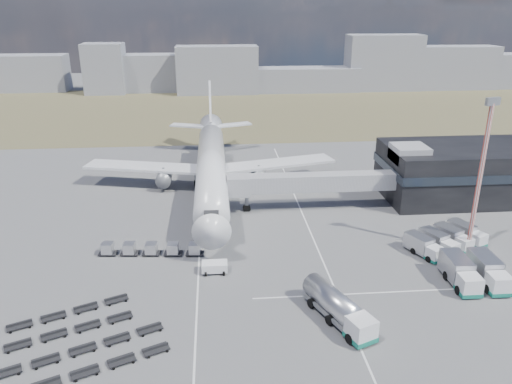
{
  "coord_description": "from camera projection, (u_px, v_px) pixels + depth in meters",
  "views": [
    {
      "loc": [
        0.83,
        -62.17,
        35.47
      ],
      "look_at": [
        7.79,
        19.34,
        4.0
      ],
      "focal_mm": 35.0,
      "sensor_mm": 36.0,
      "label": 1
    }
  ],
  "objects": [
    {
      "name": "ground",
      "position": [
        213.0,
        269.0,
        70.49
      ],
      "size": [
        420.0,
        420.0,
        0.0
      ],
      "primitive_type": "plane",
      "color": "#565659",
      "rests_on": "ground"
    },
    {
      "name": "grass_strip",
      "position": [
        211.0,
        110.0,
        172.78
      ],
      "size": [
        420.0,
        90.0,
        0.01
      ],
      "primitive_type": "cube",
      "color": "brown",
      "rests_on": "ground"
    },
    {
      "name": "lane_markings",
      "position": [
        279.0,
        256.0,
        74.05
      ],
      "size": [
        47.12,
        110.0,
        0.01
      ],
      "color": "silver",
      "rests_on": "ground"
    },
    {
      "name": "terminal",
      "position": [
        463.0,
        171.0,
        94.68
      ],
      "size": [
        30.4,
        16.4,
        11.0
      ],
      "color": "black",
      "rests_on": "ground"
    },
    {
      "name": "jet_bridge",
      "position": [
        301.0,
        183.0,
        88.93
      ],
      "size": [
        30.3,
        3.8,
        7.05
      ],
      "color": "#939399",
      "rests_on": "ground"
    },
    {
      "name": "airliner",
      "position": [
        211.0,
        164.0,
        98.69
      ],
      "size": [
        51.59,
        64.53,
        17.62
      ],
      "color": "silver",
      "rests_on": "ground"
    },
    {
      "name": "skyline",
      "position": [
        237.0,
        70.0,
        206.71
      ],
      "size": [
        310.63,
        24.55,
        22.45
      ],
      "color": "gray",
      "rests_on": "ground"
    },
    {
      "name": "fuel_tanker",
      "position": [
        338.0,
        308.0,
        58.41
      ],
      "size": [
        6.93,
        11.53,
        3.65
      ],
      "rotation": [
        0.0,
        0.0,
        0.39
      ],
      "color": "silver",
      "rests_on": "ground"
    },
    {
      "name": "pushback_tug",
      "position": [
        215.0,
        267.0,
        69.29
      ],
      "size": [
        3.58,
        2.04,
        1.57
      ],
      "primitive_type": "cube",
      "rotation": [
        0.0,
        0.0,
        -0.01
      ],
      "color": "silver",
      "rests_on": "ground"
    },
    {
      "name": "catering_truck",
      "position": [
        212.0,
        184.0,
        98.48
      ],
      "size": [
        5.25,
        7.54,
        3.2
      ],
      "rotation": [
        0.0,
        0.0,
        0.38
      ],
      "color": "silver",
      "rests_on": "ground"
    },
    {
      "name": "service_trucks_near",
      "position": [
        474.0,
        272.0,
        66.31
      ],
      "size": [
        6.74,
        8.04,
        3.2
      ],
      "rotation": [
        0.0,
        0.0,
        -0.01
      ],
      "color": "silver",
      "rests_on": "ground"
    },
    {
      "name": "service_trucks_far",
      "position": [
        446.0,
        240.0,
        76.03
      ],
      "size": [
        13.14,
        10.56,
        2.56
      ],
      "rotation": [
        0.0,
        0.0,
        0.43
      ],
      "color": "silver",
      "rests_on": "ground"
    },
    {
      "name": "uld_row",
      "position": [
        151.0,
        249.0,
        74.0
      ],
      "size": [
        15.7,
        3.05,
        1.71
      ],
      "rotation": [
        0.0,
        0.0,
        -0.09
      ],
      "color": "black",
      "rests_on": "ground"
    },
    {
      "name": "baggage_dollies",
      "position": [
        38.0,
        352.0,
        53.35
      ],
      "size": [
        27.53,
        21.88,
        0.67
      ],
      "rotation": [
        0.0,
        0.0,
        0.42
      ],
      "color": "black",
      "rests_on": "ground"
    },
    {
      "name": "floodlight_mast",
      "position": [
        480.0,
        179.0,
        70.93
      ],
      "size": [
        2.23,
        1.8,
        23.35
      ],
      "rotation": [
        0.0,
        0.0,
        0.25
      ],
      "color": "#AE2A1B",
      "rests_on": "ground"
    }
  ]
}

